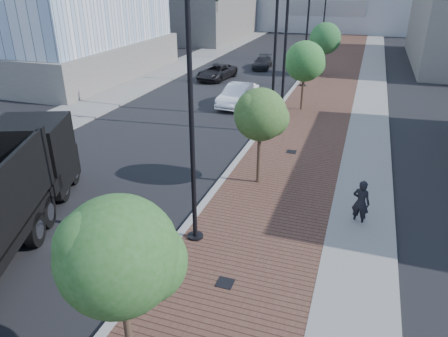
% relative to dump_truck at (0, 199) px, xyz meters
% --- Properties ---
extents(sidewalk, '(7.00, 140.00, 0.12)m').
position_rel_dump_truck_xyz_m(sidewalk, '(9.30, 32.06, -1.53)').
color(sidewalk, '#4C2D23').
rests_on(sidewalk, ground).
extents(concrete_strip, '(2.40, 140.00, 0.13)m').
position_rel_dump_truck_xyz_m(concrete_strip, '(12.00, 32.06, -1.53)').
color(concrete_strip, slate).
rests_on(concrete_strip, ground).
extents(curb, '(0.30, 140.00, 0.14)m').
position_rel_dump_truck_xyz_m(curb, '(5.80, 32.06, -1.52)').
color(curb, gray).
rests_on(curb, ground).
extents(west_sidewalk, '(4.00, 140.00, 0.12)m').
position_rel_dump_truck_xyz_m(west_sidewalk, '(-7.20, 32.06, -1.53)').
color(west_sidewalk, slate).
rests_on(west_sidewalk, ground).
extents(dump_truck, '(7.77, 13.83, 3.78)m').
position_rel_dump_truck_xyz_m(dump_truck, '(0.00, 0.00, 0.00)').
color(dump_truck, black).
rests_on(dump_truck, ground).
extents(white_sedan, '(2.04, 4.79, 1.54)m').
position_rel_dump_truck_xyz_m(white_sedan, '(2.79, 18.95, -0.83)').
color(white_sedan, white).
rests_on(white_sedan, ground).
extents(dark_car_mid, '(2.93, 5.06, 1.33)m').
position_rel_dump_truck_xyz_m(dark_car_mid, '(-1.52, 26.43, -0.93)').
color(dark_car_mid, black).
rests_on(dark_car_mid, ground).
extents(dark_car_far, '(1.93, 4.15, 1.17)m').
position_rel_dump_truck_xyz_m(dark_car_far, '(1.21, 32.68, -1.01)').
color(dark_car_far, black).
rests_on(dark_car_far, ground).
extents(pedestrian, '(0.77, 0.63, 1.81)m').
position_rel_dump_truck_xyz_m(pedestrian, '(11.86, 5.07, -0.69)').
color(pedestrian, black).
rests_on(pedestrian, ground).
extents(streetlight_1, '(1.44, 0.56, 9.21)m').
position_rel_dump_truck_xyz_m(streetlight_1, '(6.29, 2.06, 2.75)').
color(streetlight_1, black).
rests_on(streetlight_1, ground).
extents(streetlight_2, '(1.72, 0.56, 9.28)m').
position_rel_dump_truck_xyz_m(streetlight_2, '(6.40, 14.06, 3.23)').
color(streetlight_2, black).
rests_on(streetlight_2, ground).
extents(streetlight_3, '(1.44, 0.56, 9.21)m').
position_rel_dump_truck_xyz_m(streetlight_3, '(6.29, 26.06, 2.75)').
color(streetlight_3, black).
rests_on(streetlight_3, ground).
extents(streetlight_4, '(1.72, 0.56, 9.28)m').
position_rel_dump_truck_xyz_m(streetlight_4, '(6.40, 38.06, 3.23)').
color(streetlight_4, black).
rests_on(streetlight_4, ground).
extents(traffic_mast, '(5.09, 0.20, 8.00)m').
position_rel_dump_truck_xyz_m(traffic_mast, '(5.50, 17.06, 3.39)').
color(traffic_mast, black).
rests_on(traffic_mast, ground).
extents(tree_0, '(2.42, 2.38, 4.96)m').
position_rel_dump_truck_xyz_m(tree_0, '(7.45, -3.92, 2.16)').
color(tree_0, '#382619').
rests_on(tree_0, ground).
extents(tree_1, '(2.32, 2.26, 4.42)m').
position_rel_dump_truck_xyz_m(tree_1, '(7.45, 7.08, 1.68)').
color(tree_1, '#382619').
rests_on(tree_1, ground).
extents(tree_2, '(2.68, 2.68, 4.77)m').
position_rel_dump_truck_xyz_m(tree_2, '(7.45, 19.08, 1.82)').
color(tree_2, '#382619').
rests_on(tree_2, ground).
extents(tree_3, '(2.85, 2.85, 4.84)m').
position_rel_dump_truck_xyz_m(tree_3, '(7.45, 31.08, 1.82)').
color(tree_3, '#382619').
rests_on(tree_3, ground).
extents(tower_podium, '(19.00, 19.00, 3.00)m').
position_rel_dump_truck_xyz_m(tower_podium, '(-18.20, 24.06, -0.09)').
color(tower_podium, '#68645E').
rests_on(tower_podium, ground).
extents(commercial_block_nw, '(14.00, 20.00, 10.00)m').
position_rel_dump_truck_xyz_m(commercial_block_nw, '(-14.20, 52.06, 3.41)').
color(commercial_block_nw, '#5E5A55').
rests_on(commercial_block_nw, ground).
extents(utility_cover_1, '(0.50, 0.50, 0.02)m').
position_rel_dump_truck_xyz_m(utility_cover_1, '(8.20, 0.06, -1.46)').
color(utility_cover_1, black).
rests_on(utility_cover_1, sidewalk).
extents(utility_cover_2, '(0.50, 0.50, 0.02)m').
position_rel_dump_truck_xyz_m(utility_cover_2, '(8.20, 11.06, -1.46)').
color(utility_cover_2, black).
rests_on(utility_cover_2, sidewalk).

